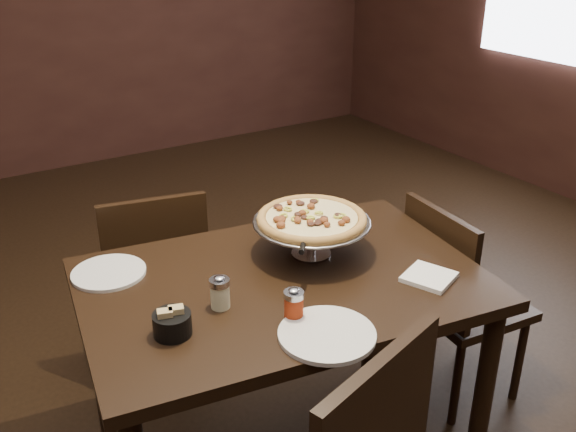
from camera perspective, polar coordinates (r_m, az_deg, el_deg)
room at (r=1.76m, az=-0.28°, el=12.99°), size 6.04×7.04×2.84m
dining_table at (r=2.04m, az=-0.44°, el=-7.99°), size 1.32×0.98×0.76m
pizza_stand at (r=2.06m, az=2.12°, el=-0.27°), size 0.38×0.38×0.16m
parmesan_shaker at (r=1.83m, az=-6.07°, el=-6.77°), size 0.06×0.06×0.10m
pepper_flake_shaker at (r=1.77m, az=0.52°, el=-7.88°), size 0.06×0.06×0.10m
packet_caddy at (r=1.74m, az=-10.27°, el=-9.36°), size 0.10×0.10×0.08m
napkin_stack at (r=2.02m, az=12.42°, el=-5.31°), size 0.18×0.18×0.01m
plate_left at (r=2.08m, az=-15.64°, el=-4.87°), size 0.23×0.23×0.01m
plate_near at (r=1.73m, az=3.48°, el=-10.46°), size 0.26×0.26×0.01m
serving_spatula at (r=1.91m, az=1.35°, el=-2.59°), size 0.14×0.14×0.02m
chair_far at (r=2.63m, az=-11.71°, el=-5.34°), size 0.47×0.47×0.85m
chair_side at (r=2.55m, az=14.67°, el=-6.92°), size 0.42×0.42×0.84m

